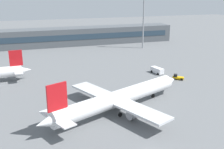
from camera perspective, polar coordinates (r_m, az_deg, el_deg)
ground_plane at (r=85.90m, az=-3.21°, el=-2.22°), size 400.00×400.00×0.00m
terminal_building at (r=148.69m, az=-9.97°, el=7.67°), size 119.14×12.13×9.00m
airplane_near at (r=67.28m, az=1.61°, el=-4.82°), size 41.70×30.01×10.91m
baggage_tug_yellow at (r=93.42m, az=13.36°, el=-0.54°), size 3.79×3.33×1.75m
service_van_white at (r=98.79m, az=9.31°, el=0.87°), size 3.17×5.51×2.08m
floodlight_tower_west at (r=138.90m, az=6.54°, el=11.95°), size 3.20×0.80×27.95m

